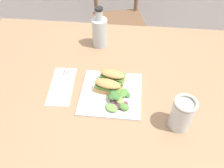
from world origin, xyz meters
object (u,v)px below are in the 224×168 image
at_px(sandwich_half_front, 108,86).
at_px(bottle_cold_brew, 100,33).
at_px(dining_table, 111,106).
at_px(plate_lunch, 111,94).
at_px(fork_on_napkin, 63,82).
at_px(sandwich_half_back, 113,76).
at_px(mason_jar_iced_tea, 182,115).
at_px(chair_wooden_far, 119,20).

distance_m(sandwich_half_front, bottle_cold_brew, 0.33).
bearing_deg(sandwich_half_front, dining_table, 42.31).
distance_m(dining_table, plate_lunch, 0.11).
distance_m(plate_lunch, fork_on_napkin, 0.22).
height_order(sandwich_half_front, bottle_cold_brew, bottle_cold_brew).
bearing_deg(plate_lunch, sandwich_half_back, 90.56).
relative_size(plate_lunch, bottle_cold_brew, 1.20).
relative_size(plate_lunch, mason_jar_iced_tea, 1.86).
distance_m(chair_wooden_far, bottle_cold_brew, 0.82).
relative_size(dining_table, sandwich_half_front, 12.25).
xyz_separation_m(dining_table, plate_lunch, (0.00, -0.02, 0.11)).
bearing_deg(chair_wooden_far, bottle_cold_brew, -93.18).
distance_m(dining_table, chair_wooden_far, 1.07).
xyz_separation_m(plate_lunch, mason_jar_iced_tea, (0.26, -0.12, 0.05)).
bearing_deg(sandwich_half_back, sandwich_half_front, -103.36).
xyz_separation_m(plate_lunch, fork_on_napkin, (-0.21, 0.04, 0.00)).
relative_size(plate_lunch, sandwich_half_back, 2.15).
distance_m(chair_wooden_far, plate_lunch, 1.11).
relative_size(dining_table, mason_jar_iced_tea, 10.58).
distance_m(bottle_cold_brew, mason_jar_iced_tea, 0.57).
relative_size(chair_wooden_far, fork_on_napkin, 4.70).
height_order(dining_table, fork_on_napkin, fork_on_napkin).
distance_m(chair_wooden_far, sandwich_half_back, 1.06).
height_order(sandwich_half_front, mason_jar_iced_tea, mason_jar_iced_tea).
distance_m(plate_lunch, mason_jar_iced_tea, 0.29).
relative_size(fork_on_napkin, mason_jar_iced_tea, 1.40).
bearing_deg(plate_lunch, fork_on_napkin, 169.05).
bearing_deg(chair_wooden_far, mason_jar_iced_tea, -75.33).
bearing_deg(dining_table, fork_on_napkin, 174.11).
relative_size(sandwich_half_front, mason_jar_iced_tea, 0.86).
bearing_deg(bottle_cold_brew, sandwich_half_front, -76.78).
distance_m(dining_table, sandwich_half_front, 0.15).
bearing_deg(fork_on_napkin, dining_table, -5.89).
bearing_deg(plate_lunch, mason_jar_iced_tea, -24.83).
bearing_deg(fork_on_napkin, sandwich_half_front, -9.30).
bearing_deg(mason_jar_iced_tea, bottle_cold_brew, 127.86).
relative_size(chair_wooden_far, sandwich_half_front, 7.62).
xyz_separation_m(chair_wooden_far, sandwich_half_back, (0.05, -1.00, 0.33)).
height_order(chair_wooden_far, fork_on_napkin, chair_wooden_far).
distance_m(sandwich_half_front, mason_jar_iced_tea, 0.31).
relative_size(sandwich_half_back, mason_jar_iced_tea, 0.86).
distance_m(dining_table, bottle_cold_brew, 0.37).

